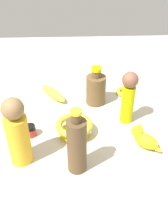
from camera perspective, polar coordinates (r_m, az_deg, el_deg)
ground at (r=1.05m, az=0.00°, el=-3.24°), size 2.00×2.00×0.00m
banana at (r=1.22m, az=-6.71°, el=4.05°), size 0.14×0.16×0.04m
bowl at (r=1.00m, az=-2.13°, el=-3.22°), size 0.14×0.14×0.05m
cat_figurine at (r=0.97m, az=12.88°, el=-5.57°), size 0.10×0.10×0.08m
nail_polish_jar at (r=1.02m, az=-11.52°, el=-3.96°), size 0.04×0.04×0.05m
person_figure_child at (r=0.86m, az=-14.28°, el=-4.32°), size 0.09×0.09×0.25m
bottle_tall at (r=0.82m, az=-1.57°, el=-7.17°), size 0.06×0.06×0.24m
bottle_short at (r=1.16m, az=2.59°, el=5.07°), size 0.09×0.09×0.17m
person_figure_adult at (r=1.03m, az=9.59°, el=3.50°), size 0.07×0.07×0.22m
bangle at (r=1.26m, az=8.83°, el=4.37°), size 0.08×0.08×0.02m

